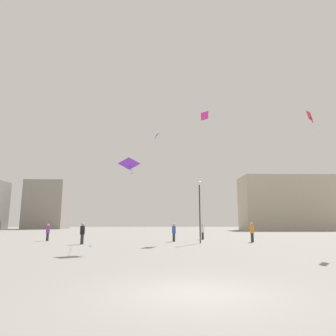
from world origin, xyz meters
TOP-DOWN VIEW (x-y plane):
  - ground_plane at (0.00, 0.00)m, footprint 300.00×300.00m
  - person_in_orange at (8.32, 21.37)m, footprint 0.41×0.41m
  - person_in_purple at (-12.18, 24.22)m, footprint 0.38×0.38m
  - person_in_white at (4.26, 26.30)m, footprint 0.37×0.37m
  - person_in_black at (-7.40, 18.99)m, footprint 0.40×0.40m
  - person_in_blue at (0.81, 22.64)m, footprint 0.39×0.39m
  - kite_cobalt_diamond at (-0.90, 26.48)m, footprint 2.19×4.45m
  - kite_crimson_delta at (10.93, 13.55)m, footprint 2.02×3.75m
  - kite_magenta_delta at (4.88, 27.14)m, footprint 1.52×1.78m
  - kite_violet_delta at (-3.07, 13.91)m, footprint 5.01×5.50m
  - building_centre_hall at (-37.00, 93.90)m, footprint 12.58×10.68m
  - building_right_hall at (35.00, 72.36)m, footprint 25.95×10.86m
  - lamppost_east at (3.08, 19.99)m, footprint 0.36×0.36m

SIDE VIEW (x-z plane):
  - ground_plane at x=0.00m, z-range 0.00..0.00m
  - person_in_white at x=4.26m, z-range 0.08..1.79m
  - person_in_purple at x=-12.18m, z-range 0.08..1.83m
  - person_in_blue at x=0.81m, z-range 0.09..1.86m
  - person_in_black at x=-7.40m, z-range 0.09..1.92m
  - person_in_orange at x=8.32m, z-range 0.09..1.95m
  - lamppost_east at x=3.08m, z-range 0.90..6.61m
  - kite_violet_delta at x=-3.07m, z-range 3.46..8.61m
  - building_right_hall at x=35.00m, z-range 0.00..14.27m
  - building_centre_hall at x=-37.00m, z-range 0.00..15.59m
  - kite_crimson_delta at x=10.93m, z-range 5.26..14.29m
  - kite_cobalt_diamond at x=-0.90m, z-range 6.39..17.67m
  - kite_magenta_delta at x=4.88m, z-range 7.65..21.61m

